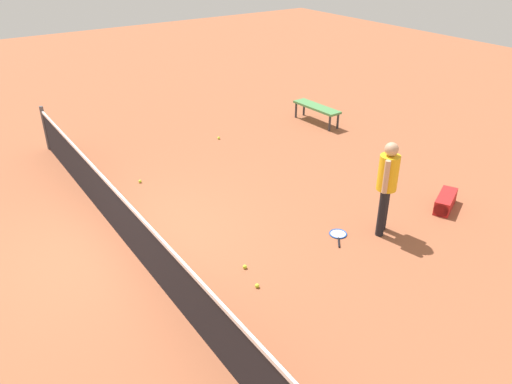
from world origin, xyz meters
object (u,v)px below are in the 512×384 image
(player_near_side, at_px, (387,181))
(tennis_ball_baseline, at_px, (257,286))
(tennis_racket_near_player, at_px, (338,235))
(tennis_ball_near_player, at_px, (219,138))
(equipment_bag, at_px, (445,202))
(tennis_ball_by_net, at_px, (245,267))
(tennis_ball_midcourt, at_px, (140,181))
(courtside_bench, at_px, (317,108))

(player_near_side, relative_size, tennis_ball_baseline, 25.76)
(tennis_racket_near_player, relative_size, tennis_ball_baseline, 8.46)
(tennis_ball_near_player, distance_m, equipment_bag, 5.76)
(tennis_ball_by_net, distance_m, tennis_ball_midcourt, 3.76)
(tennis_ball_by_net, height_order, tennis_ball_midcourt, same)
(equipment_bag, bearing_deg, tennis_ball_by_net, 82.28)
(tennis_ball_baseline, bearing_deg, tennis_ball_midcourt, 1.09)
(tennis_ball_near_player, relative_size, tennis_ball_midcourt, 1.00)
(tennis_racket_near_player, height_order, courtside_bench, courtside_bench)
(tennis_ball_near_player, height_order, courtside_bench, courtside_bench)
(tennis_ball_baseline, bearing_deg, equipment_bag, -90.94)
(tennis_ball_midcourt, relative_size, courtside_bench, 0.04)
(player_near_side, xyz_separation_m, tennis_ball_baseline, (-0.05, 2.69, -0.98))
(tennis_ball_by_net, bearing_deg, courtside_bench, -49.79)
(player_near_side, xyz_separation_m, tennis_ball_midcourt, (4.20, 2.77, -0.98))
(tennis_ball_near_player, bearing_deg, tennis_racket_near_player, 173.79)
(equipment_bag, bearing_deg, tennis_ball_baseline, 89.06)
(tennis_ball_midcourt, distance_m, courtside_bench, 5.49)
(player_near_side, relative_size, tennis_ball_by_net, 25.76)
(tennis_racket_near_player, distance_m, tennis_ball_midcourt, 4.39)
(tennis_ball_by_net, distance_m, courtside_bench, 6.88)
(tennis_ball_midcourt, bearing_deg, equipment_bag, -134.58)
(player_near_side, relative_size, tennis_ball_midcourt, 25.76)
(player_near_side, relative_size, tennis_racket_near_player, 3.05)
(tennis_racket_near_player, xyz_separation_m, tennis_ball_baseline, (-0.38, 1.99, 0.02))
(tennis_racket_near_player, relative_size, equipment_bag, 0.66)
(tennis_racket_near_player, bearing_deg, courtside_bench, -36.49)
(tennis_ball_by_net, bearing_deg, tennis_ball_midcourt, 2.88)
(tennis_ball_midcourt, relative_size, equipment_bag, 0.08)
(tennis_ball_baseline, distance_m, courtside_bench, 7.29)
(player_near_side, bearing_deg, tennis_ball_near_player, 1.62)
(equipment_bag, bearing_deg, tennis_ball_near_player, 17.89)
(tennis_ball_baseline, bearing_deg, tennis_ball_by_net, -12.18)
(tennis_ball_near_player, bearing_deg, player_near_side, -178.38)
(player_near_side, bearing_deg, tennis_racket_near_player, 64.49)
(tennis_ball_near_player, bearing_deg, tennis_ball_midcourt, 113.96)
(tennis_ball_midcourt, distance_m, tennis_ball_baseline, 4.25)
(tennis_racket_near_player, bearing_deg, tennis_ball_baseline, 100.85)
(tennis_racket_near_player, height_order, tennis_ball_by_net, tennis_ball_by_net)
(equipment_bag, bearing_deg, player_near_side, 85.84)
(tennis_ball_near_player, height_order, equipment_bag, equipment_bag)
(tennis_racket_near_player, bearing_deg, tennis_ball_by_net, 86.42)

